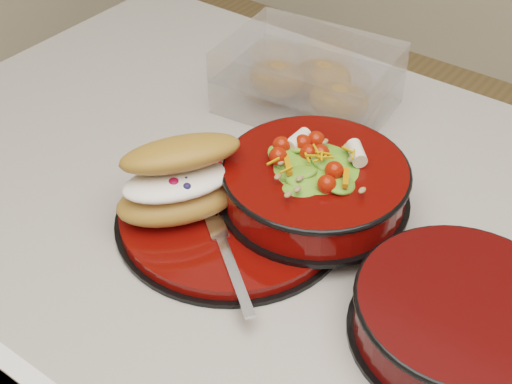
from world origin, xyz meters
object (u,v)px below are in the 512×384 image
Objects in this scene: fork at (229,260)px; extra_bowl at (461,315)px; salad_bowl at (316,177)px; dinner_plate at (232,214)px; pastry_box at (309,80)px; croissant at (181,181)px.

extra_bowl is (0.23, 0.07, 0.01)m from fork.
salad_bowl is 0.14m from fork.
salad_bowl is 1.69× the size of fork.
fork is (-0.02, -0.14, -0.03)m from salad_bowl.
pastry_box is at bearing 104.02° from dinner_plate.
extra_bowl is at bearing -43.68° from pastry_box.
pastry_box is 0.44m from extra_bowl.
pastry_box reaches higher than fork.
extra_bowl is (0.35, -0.26, -0.01)m from pastry_box.
salad_bowl is at bearing -61.82° from pastry_box.
salad_bowl reaches higher than croissant.
dinner_plate is at bearing -82.60° from pastry_box.
extra_bowl is at bearing -49.82° from croissant.
dinner_plate is 1.56× the size of croissant.
croissant is (-0.04, -0.04, 0.05)m from dinner_plate.
croissant is 0.30m from pastry_box.
dinner_plate is 1.12× the size of pastry_box.
pastry_box is (-0.12, 0.33, 0.02)m from fork.
salad_bowl is at bearing 161.96° from extra_bowl.
dinner_plate is at bearing -17.42° from croissant.
croissant is at bearing 106.75° from fork.
croissant reaches higher than pastry_box.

